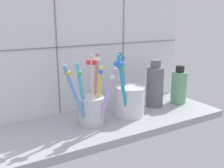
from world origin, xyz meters
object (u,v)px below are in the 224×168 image
(toothbrush_cup_left, at_px, (92,106))
(soap_bottle, at_px, (179,86))
(ceramic_vase, at_px, (155,86))
(toothbrush_cup_right, at_px, (130,100))

(toothbrush_cup_left, bearing_deg, soap_bottle, 2.94)
(toothbrush_cup_left, xyz_separation_m, soap_bottle, (0.32, 0.02, 0.00))
(toothbrush_cup_left, relative_size, soap_bottle, 1.54)
(ceramic_vase, bearing_deg, toothbrush_cup_right, -165.60)
(toothbrush_cup_right, relative_size, soap_bottle, 1.51)
(toothbrush_cup_left, relative_size, toothbrush_cup_right, 1.02)
(toothbrush_cup_right, bearing_deg, soap_bottle, 4.04)
(toothbrush_cup_left, height_order, toothbrush_cup_right, toothbrush_cup_left)
(toothbrush_cup_right, height_order, soap_bottle, toothbrush_cup_right)
(toothbrush_cup_right, bearing_deg, toothbrush_cup_left, -178.91)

